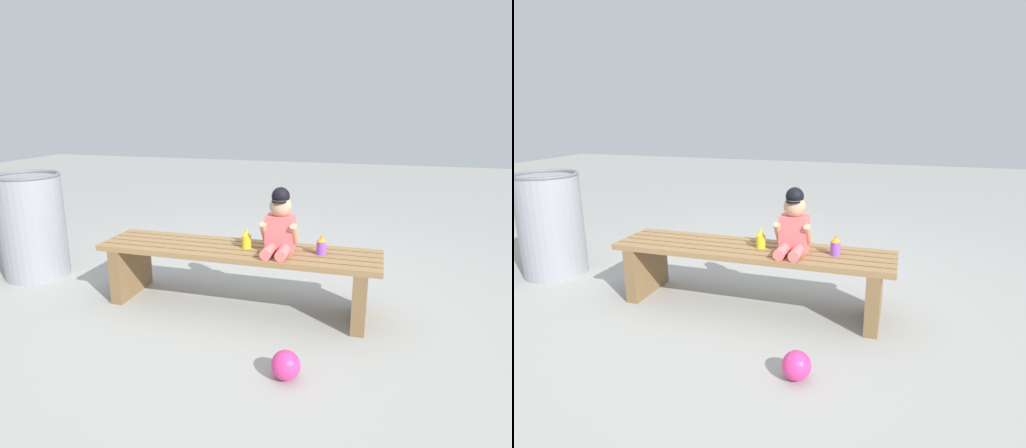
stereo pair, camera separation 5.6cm
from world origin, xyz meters
The scene contains 7 objects.
ground_plane centered at (0.00, 0.00, 0.00)m, with size 16.00×16.00×0.00m, color #999993.
park_bench centered at (0.00, 0.00, 0.28)m, with size 1.81×0.42×0.40m.
child_figure centered at (0.28, -0.01, 0.58)m, with size 0.23×0.27×0.40m.
sippy_cup_left centered at (0.06, 0.01, 0.46)m, with size 0.06×0.06×0.12m.
sippy_cup_right centered at (0.53, 0.01, 0.46)m, with size 0.06×0.06×0.12m.
toy_ball centered at (0.47, -0.70, 0.07)m, with size 0.14×0.14×0.14m, color #E5337F.
trash_bin centered at (-1.69, 0.11, 0.40)m, with size 0.48×0.48×0.80m.
Camera 2 is at (0.89, -2.49, 1.27)m, focal length 30.41 mm.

